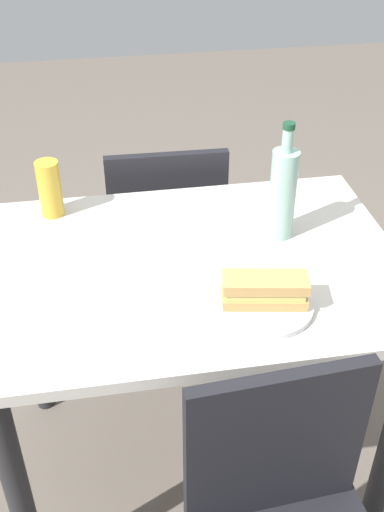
{
  "coord_description": "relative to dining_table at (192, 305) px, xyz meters",
  "views": [
    {
      "loc": [
        -0.21,
        -1.23,
        1.7
      ],
      "look_at": [
        0.0,
        0.0,
        0.8
      ],
      "focal_mm": 43.91,
      "sensor_mm": 36.0,
      "label": 1
    }
  ],
  "objects": [
    {
      "name": "chair_far",
      "position": [
        -0.0,
        0.57,
        -0.16
      ],
      "size": [
        0.41,
        0.41,
        0.85
      ],
      "color": "black",
      "rests_on": "ground"
    },
    {
      "name": "ground_plane",
      "position": [
        0.0,
        0.0,
        -0.64
      ],
      "size": [
        8.0,
        8.0,
        0.0
      ],
      "primitive_type": "plane",
      "color": "#6B6056"
    },
    {
      "name": "dining_table",
      "position": [
        0.0,
        0.0,
        0.0
      ],
      "size": [
        1.05,
        0.74,
        0.78
      ],
      "color": "beige",
      "rests_on": "ground"
    },
    {
      "name": "knife_near",
      "position": [
        0.13,
        -0.14,
        0.16
      ],
      "size": [
        0.18,
        0.02,
        0.01
      ],
      "color": "silver",
      "rests_on": "plate_near"
    },
    {
      "name": "beer_glass",
      "position": [
        -0.34,
        0.29,
        0.22
      ],
      "size": [
        0.06,
        0.06,
        0.16
      ],
      "primitive_type": "cylinder",
      "color": "gold",
      "rests_on": "dining_table"
    },
    {
      "name": "plate_near",
      "position": [
        0.13,
        -0.19,
        0.15
      ],
      "size": [
        0.22,
        0.22,
        0.01
      ],
      "primitive_type": "cylinder",
      "color": "white",
      "rests_on": "dining_table"
    },
    {
      "name": "water_bottle",
      "position": [
        0.25,
        0.09,
        0.27
      ],
      "size": [
        0.07,
        0.07,
        0.31
      ],
      "color": "#99C6B7",
      "rests_on": "dining_table"
    },
    {
      "name": "baguette_sandwich_near",
      "position": [
        0.13,
        -0.19,
        0.19
      ],
      "size": [
        0.2,
        0.1,
        0.07
      ],
      "color": "tan",
      "rests_on": "plate_near"
    }
  ]
}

